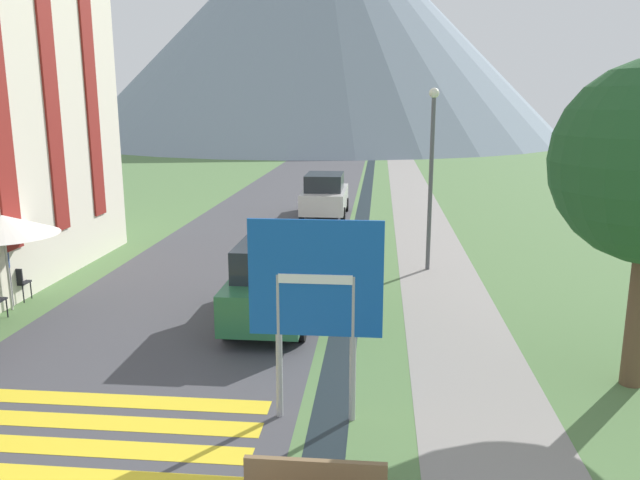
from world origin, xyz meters
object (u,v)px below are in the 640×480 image
Objects in this scene: cafe_umbrella_middle_white at (3,225)px; parked_car_near at (274,279)px; cafe_chair_far_left at (17,281)px; person_standing_terrace at (3,266)px; streetlamp at (431,164)px; parked_car_far at (325,195)px; road_sign at (315,293)px.

parked_car_near is at bearing -0.08° from cafe_umbrella_middle_white.
person_standing_terrace reaches higher than cafe_chair_far_left.
parked_car_near is 6.27m from streetlamp.
cafe_umbrella_middle_white is 10.99m from streetlamp.
parked_car_far is 0.78× the size of streetlamp.
parked_car_far is 9.28m from streetlamp.
road_sign is 0.73× the size of parked_car_near.
person_standing_terrace is 0.33× the size of streetlamp.
streetlamp is at bearing 75.37° from road_sign.
cafe_chair_far_left is 0.17× the size of streetlamp.
streetlamp is at bearing 22.96° from person_standing_terrace.
road_sign is 9.33m from streetlamp.
parked_car_near is 0.84× the size of streetlamp.
cafe_umbrella_middle_white is (-7.60, 4.41, 0.01)m from road_sign.
cafe_umbrella_middle_white is at bearing 149.90° from road_sign.
person_standing_terrace is (-6.49, 0.25, 0.08)m from parked_car_near.
parked_car_far is at bearing 114.32° from streetlamp.
parked_car_near is 6.32m from cafe_umbrella_middle_white.
parked_car_near is at bearing 107.45° from road_sign.
streetlamp is (10.12, 3.96, 2.53)m from cafe_chair_far_left.
cafe_chair_far_left is 0.35× the size of cafe_umbrella_middle_white.
cafe_chair_far_left is (-7.78, 5.01, -1.50)m from road_sign.
streetlamp is (2.34, 8.98, 1.03)m from road_sign.
road_sign reaches higher than parked_car_far.
parked_car_far is at bearing 64.07° from cafe_umbrella_middle_white.
road_sign is 17.29m from parked_car_far.
cafe_chair_far_left is 1.63m from cafe_umbrella_middle_white.
parked_car_near is (-1.38, 4.40, -1.10)m from road_sign.
road_sign is 9.37m from cafe_chair_far_left.
parked_car_near is at bearing -90.02° from parked_car_far.
parked_car_far is 14.14m from person_standing_terrace.
cafe_umbrella_middle_white is (-6.22, 0.01, 1.11)m from parked_car_near.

